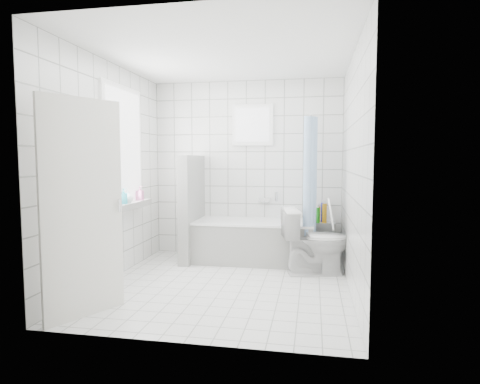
# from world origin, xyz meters

# --- Properties ---
(ground) EXTENTS (3.00, 3.00, 0.00)m
(ground) POSITION_xyz_m (0.00, 0.00, 0.00)
(ground) COLOR white
(ground) RESTS_ON ground
(ceiling) EXTENTS (3.00, 3.00, 0.00)m
(ceiling) POSITION_xyz_m (0.00, 0.00, 2.60)
(ceiling) COLOR white
(ceiling) RESTS_ON ground
(wall_back) EXTENTS (2.80, 0.02, 2.60)m
(wall_back) POSITION_xyz_m (0.00, 1.50, 1.30)
(wall_back) COLOR white
(wall_back) RESTS_ON ground
(wall_front) EXTENTS (2.80, 0.02, 2.60)m
(wall_front) POSITION_xyz_m (0.00, -1.50, 1.30)
(wall_front) COLOR white
(wall_front) RESTS_ON ground
(wall_left) EXTENTS (0.02, 3.00, 2.60)m
(wall_left) POSITION_xyz_m (-1.40, 0.00, 1.30)
(wall_left) COLOR white
(wall_left) RESTS_ON ground
(wall_right) EXTENTS (0.02, 3.00, 2.60)m
(wall_right) POSITION_xyz_m (1.40, 0.00, 1.30)
(wall_right) COLOR white
(wall_right) RESTS_ON ground
(window_left) EXTENTS (0.01, 0.90, 1.40)m
(window_left) POSITION_xyz_m (-1.35, 0.30, 1.60)
(window_left) COLOR white
(window_left) RESTS_ON wall_left
(window_back) EXTENTS (0.50, 0.01, 0.50)m
(window_back) POSITION_xyz_m (0.10, 1.46, 1.95)
(window_back) COLOR white
(window_back) RESTS_ON wall_back
(window_sill) EXTENTS (0.18, 1.02, 0.08)m
(window_sill) POSITION_xyz_m (-1.31, 0.30, 0.86)
(window_sill) COLOR white
(window_sill) RESTS_ON wall_left
(door) EXTENTS (0.41, 0.73, 2.00)m
(door) POSITION_xyz_m (-1.06, -1.13, 1.00)
(door) COLOR silver
(door) RESTS_ON ground
(bathtub) EXTENTS (1.67, 0.77, 0.58)m
(bathtub) POSITION_xyz_m (0.18, 1.12, 0.29)
(bathtub) COLOR white
(bathtub) RESTS_ON ground
(partition_wall) EXTENTS (0.15, 0.85, 1.50)m
(partition_wall) POSITION_xyz_m (-0.72, 1.07, 0.75)
(partition_wall) COLOR white
(partition_wall) RESTS_ON ground
(tiled_ledge) EXTENTS (0.40, 0.24, 0.55)m
(tiled_ledge) POSITION_xyz_m (1.11, 1.38, 0.28)
(tiled_ledge) COLOR white
(tiled_ledge) RESTS_ON ground
(toilet) EXTENTS (0.91, 0.65, 0.84)m
(toilet) POSITION_xyz_m (1.03, 0.65, 0.42)
(toilet) COLOR white
(toilet) RESTS_ON ground
(curtain_rod) EXTENTS (0.02, 0.80, 0.02)m
(curtain_rod) POSITION_xyz_m (0.95, 1.10, 2.00)
(curtain_rod) COLOR silver
(curtain_rod) RESTS_ON wall_back
(shower_curtain) EXTENTS (0.14, 0.48, 1.78)m
(shower_curtain) POSITION_xyz_m (0.95, 0.97, 1.10)
(shower_curtain) COLOR #417CC0
(shower_curtain) RESTS_ON curtain_rod
(tub_faucet) EXTENTS (0.18, 0.06, 0.06)m
(tub_faucet) POSITION_xyz_m (0.28, 1.46, 0.85)
(tub_faucet) COLOR silver
(tub_faucet) RESTS_ON wall_back
(sill_bottles) EXTENTS (0.15, 0.76, 0.28)m
(sill_bottles) POSITION_xyz_m (-1.30, 0.18, 1.01)
(sill_bottles) COLOR #2BB8C4
(sill_bottles) RESTS_ON window_sill
(ledge_bottles) EXTENTS (0.16, 0.19, 0.27)m
(ledge_bottles) POSITION_xyz_m (1.11, 1.35, 0.68)
(ledge_bottles) COLOR #1A9218
(ledge_bottles) RESTS_ON tiled_ledge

